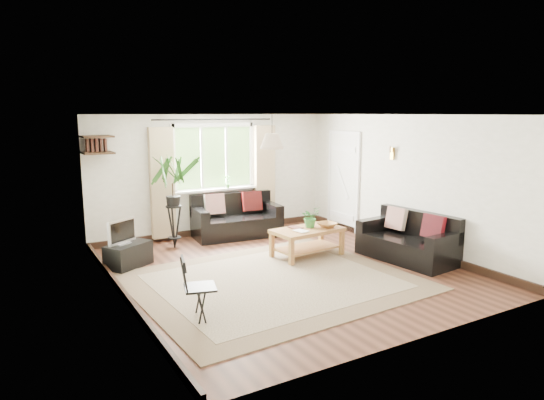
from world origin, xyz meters
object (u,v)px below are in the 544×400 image
tv_stand (128,255)px  folding_chair (200,288)px  coffee_table (307,242)px  palm_stand (173,202)px  sofa_back (237,217)px  sofa_right (407,238)px

tv_stand → folding_chair: size_ratio=0.92×
coffee_table → palm_stand: 2.51m
coffee_table → folding_chair: size_ratio=1.54×
sofa_back → tv_stand: bearing=-153.4°
sofa_right → folding_chair: (-3.88, -0.51, 0.01)m
sofa_back → coffee_table: size_ratio=1.42×
sofa_right → tv_stand: bearing=-121.2°
sofa_right → coffee_table: sofa_right is taller
tv_stand → folding_chair: 2.48m
coffee_table → palm_stand: bearing=137.0°
tv_stand → folding_chair: (0.25, -2.46, 0.19)m
coffee_table → tv_stand: size_ratio=1.67×
sofa_back → coffee_table: bearing=-70.6°
coffee_table → palm_stand: (-1.79, 1.67, 0.60)m
sofa_right → folding_chair: bearing=-88.4°
sofa_back → coffee_table: 1.90m
sofa_back → tv_stand: size_ratio=2.37×
tv_stand → folding_chair: bearing=-115.9°
sofa_right → tv_stand: (-4.12, 1.95, -0.19)m
sofa_right → palm_stand: (-3.12, 2.66, 0.46)m
coffee_table → tv_stand: coffee_table is taller
sofa_right → folding_chair: 3.91m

